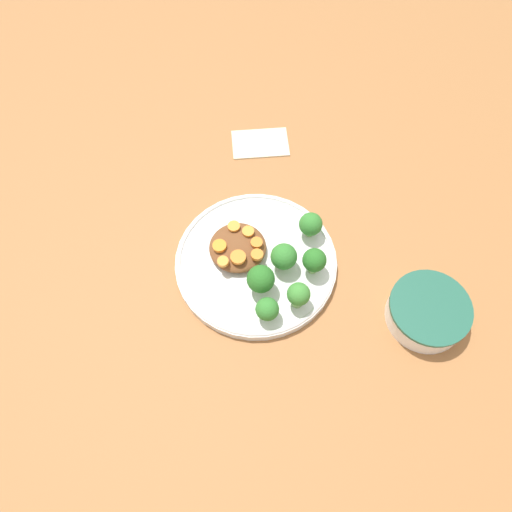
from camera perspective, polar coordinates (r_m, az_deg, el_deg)
ground_plane at (r=0.86m, az=0.00°, el=-1.01°), size 4.00×4.00×0.00m
plate at (r=0.85m, az=0.00°, el=-0.66°), size 0.28×0.28×0.02m
dip_bowl at (r=0.84m, az=19.05°, el=-5.98°), size 0.13×0.13×0.04m
stew_mound at (r=0.85m, az=-2.11°, el=0.99°), size 0.10×0.10×0.03m
broccoli_floret_0 at (r=0.85m, az=6.26°, el=3.60°), size 0.04×0.04×0.05m
broccoli_floret_1 at (r=0.79m, az=0.55°, el=-2.69°), size 0.05×0.05×0.06m
broccoli_floret_2 at (r=0.81m, az=3.20°, el=-0.10°), size 0.04×0.04×0.06m
broccoli_floret_3 at (r=0.81m, az=6.68°, el=-0.53°), size 0.04×0.04×0.06m
broccoli_floret_4 at (r=0.78m, az=1.29°, el=-6.14°), size 0.04×0.04×0.05m
broccoli_floret_5 at (r=0.79m, az=4.88°, el=-4.46°), size 0.04×0.04×0.05m
carrot_slice_0 at (r=0.83m, az=-4.20°, el=1.17°), size 0.02×0.02×0.01m
carrot_slice_1 at (r=0.81m, az=-3.77°, el=-0.71°), size 0.02×0.02×0.01m
carrot_slice_2 at (r=0.85m, az=-2.56°, el=3.42°), size 0.02×0.02×0.00m
carrot_slice_3 at (r=0.82m, az=-2.00°, el=-0.30°), size 0.03×0.03×0.01m
carrot_slice_4 at (r=0.83m, az=0.07°, el=1.55°), size 0.02×0.02×0.01m
carrot_slice_5 at (r=0.84m, az=-1.04°, el=2.79°), size 0.02×0.02×0.01m
carrot_slice_6 at (r=0.82m, az=0.14°, el=0.14°), size 0.02×0.02×0.01m
napkin at (r=1.01m, az=0.49°, el=12.82°), size 0.12×0.10×0.01m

